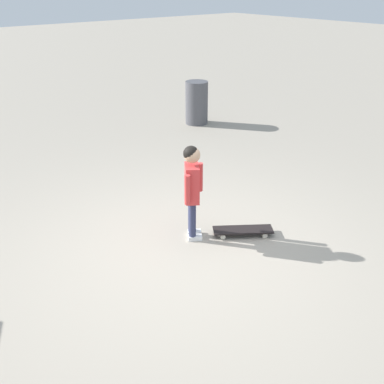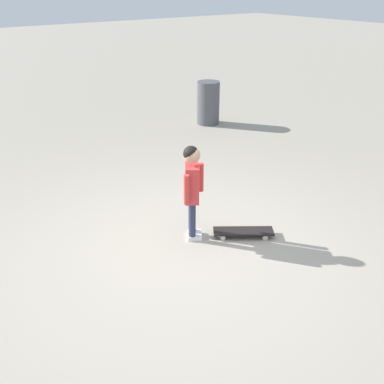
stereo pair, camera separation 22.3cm
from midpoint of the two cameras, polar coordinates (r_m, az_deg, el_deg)
ground_plane at (r=4.80m, az=-2.04°, el=-7.57°), size 50.00×50.00×0.00m
child_person at (r=4.75m, az=-1.33°, el=1.15°), size 0.28×0.37×1.06m
skateboard at (r=5.09m, az=5.12°, el=-4.79°), size 0.54×0.65×0.07m
trash_bin at (r=8.94m, az=-0.15°, el=11.07°), size 0.43×0.43×0.81m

